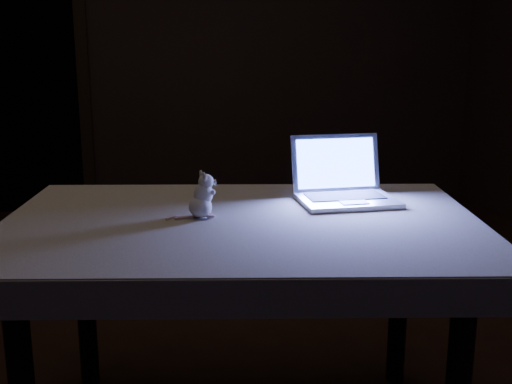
{
  "coord_description": "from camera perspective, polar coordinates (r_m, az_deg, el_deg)",
  "views": [
    {
      "loc": [
        -0.18,
        -2.16,
        1.2
      ],
      "look_at": [
        0.13,
        -0.35,
        0.76
      ],
      "focal_mm": 45.0,
      "sensor_mm": 36.0,
      "label": 1
    }
  ],
  "objects": [
    {
      "name": "doorway",
      "position": [
        4.75,
        -21.17,
        10.96
      ],
      "size": [
        1.06,
        0.36,
        2.13
      ],
      "primitive_type": null,
      "color": "black",
      "rests_on": "back_wall"
    },
    {
      "name": "laptop",
      "position": [
        2.03,
        8.23,
        1.81
      ],
      "size": [
        0.31,
        0.27,
        0.2
      ],
      "primitive_type": null,
      "rotation": [
        0.0,
        0.0,
        0.03
      ],
      "color": "silver",
      "rests_on": "tablecloth"
    },
    {
      "name": "tablecloth",
      "position": [
        1.91,
        -1.18,
        -3.42
      ],
      "size": [
        1.41,
        0.97,
        0.09
      ],
      "primitive_type": null,
      "rotation": [
        0.0,
        0.0,
        -0.03
      ],
      "color": "#BCB29E",
      "rests_on": "table"
    },
    {
      "name": "plush_mouse",
      "position": [
        1.86,
        -4.99,
        -0.26
      ],
      "size": [
        0.11,
        0.11,
        0.14
      ],
      "primitive_type": null,
      "rotation": [
        0.0,
        0.0,
        -0.06
      ],
      "color": "silver",
      "rests_on": "tablecloth"
    },
    {
      "name": "table",
      "position": [
        1.97,
        -1.25,
        -12.33
      ],
      "size": [
        1.39,
        1.01,
        0.69
      ],
      "primitive_type": null,
      "rotation": [
        0.0,
        0.0,
        -0.15
      ],
      "color": "black",
      "rests_on": "floor"
    },
    {
      "name": "back_wall",
      "position": [
        4.66,
        -7.63,
        14.59
      ],
      "size": [
        4.5,
        0.04,
        2.6
      ],
      "primitive_type": "cube",
      "color": "black",
      "rests_on": "ground"
    },
    {
      "name": "floor",
      "position": [
        2.48,
        -4.41,
        -15.63
      ],
      "size": [
        5.0,
        5.0,
        0.0
      ],
      "primitive_type": "plane",
      "color": "black",
      "rests_on": "ground"
    }
  ]
}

